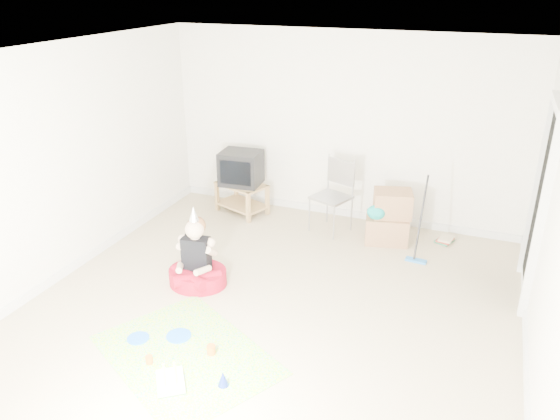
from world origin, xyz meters
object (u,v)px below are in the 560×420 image
at_px(crt_tv, 241,168).
at_px(seated_woman, 197,268).
at_px(tv_stand, 242,195).
at_px(folding_chair, 331,197).
at_px(cardboard_boxes, 389,218).
at_px(birthday_cake, 170,382).

distance_m(crt_tv, seated_woman, 2.13).
bearing_deg(tv_stand, seated_woman, -78.71).
bearing_deg(folding_chair, cardboard_boxes, -2.05).
relative_size(tv_stand, cardboard_boxes, 1.19).
height_order(cardboard_boxes, birthday_cake, cardboard_boxes).
relative_size(cardboard_boxes, seated_woman, 0.73).
bearing_deg(crt_tv, seated_woman, -83.56).
relative_size(tv_stand, seated_woman, 0.87).
height_order(crt_tv, folding_chair, folding_chair).
xyz_separation_m(folding_chair, birthday_cake, (-0.37, -3.47, -0.45)).
distance_m(crt_tv, birthday_cake, 3.80).
height_order(folding_chair, birthday_cake, folding_chair).
bearing_deg(folding_chair, birthday_cake, -96.06).
xyz_separation_m(crt_tv, folding_chair, (1.39, -0.13, -0.20)).
height_order(tv_stand, birthday_cake, tv_stand).
bearing_deg(folding_chair, tv_stand, 174.65).
bearing_deg(cardboard_boxes, folding_chair, 177.95).
relative_size(folding_chair, birthday_cake, 2.77).
xyz_separation_m(tv_stand, cardboard_boxes, (2.18, -0.16, 0.07)).
bearing_deg(birthday_cake, seated_woman, 111.45).
distance_m(tv_stand, birthday_cake, 3.75).
distance_m(crt_tv, folding_chair, 1.41).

